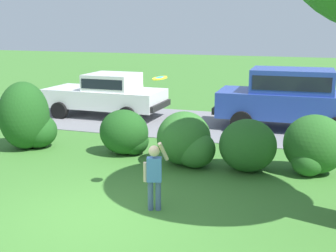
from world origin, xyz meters
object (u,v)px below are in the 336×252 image
at_px(parked_sedan, 107,93).
at_px(frisbee, 160,78).
at_px(child_thrower, 154,172).
at_px(parked_suv, 291,96).

xyz_separation_m(parked_sedan, frisbee, (4.45, -6.68, 1.48)).
distance_m(child_thrower, frisbee, 1.73).
bearing_deg(parked_sedan, parked_suv, 0.57).
bearing_deg(frisbee, child_thrower, -79.35).
bearing_deg(child_thrower, parked_suv, 76.23).
relative_size(parked_suv, child_thrower, 3.70).
relative_size(parked_sedan, frisbee, 15.54).
height_order(parked_suv, child_thrower, parked_suv).
bearing_deg(child_thrower, parked_sedan, 122.01).
bearing_deg(parked_sedan, frisbee, -56.33).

